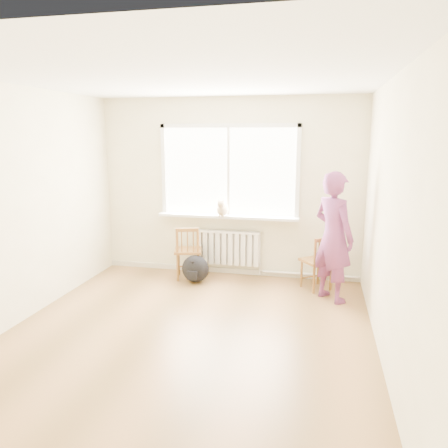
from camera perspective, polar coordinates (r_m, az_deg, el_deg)
The scene contains 13 objects.
floor at distance 4.94m, azimuth -4.89°, elevation -14.27°, with size 4.50×4.50×0.00m, color #986B3E.
ceiling at distance 4.48m, azimuth -5.52°, elevation 18.60°, with size 4.50×4.50×0.00m, color white.
back_wall at distance 6.67m, azimuth 0.69°, elevation 4.72°, with size 4.00×0.01×2.70m, color #F1E8C0.
window at distance 6.61m, azimuth 0.65°, elevation 7.38°, with size 2.12×0.05×1.42m.
windowsill at distance 6.63m, azimuth 0.48°, elevation 1.00°, with size 2.15×0.22×0.04m, color white.
radiator at distance 6.75m, azimuth 0.51°, elevation -3.06°, with size 1.00×0.12×0.55m.
heating_pipe at distance 6.75m, azimuth 11.07°, elevation -6.48°, with size 0.04×0.04×1.40m, color silver.
baseboard at distance 6.94m, azimuth 0.64°, elevation -6.10°, with size 4.00×0.03×0.08m, color beige.
chair_left at distance 6.60m, azimuth -4.73°, elevation -3.74°, with size 0.49×0.47×0.81m.
chair_right at distance 6.27m, azimuth 12.24°, elevation -4.97°, with size 0.53×0.52×0.77m.
person at distance 5.82m, azimuth 14.10°, elevation -1.65°, with size 0.62×0.41×1.70m, color #BB3E71.
cat at distance 6.54m, azimuth -0.21°, elevation 2.01°, with size 0.18×0.40×0.27m.
backpack at distance 6.50m, azimuth -3.76°, elevation -5.86°, with size 0.40×0.30×0.40m, color black.
Camera 1 is at (1.36, -4.23, 2.16)m, focal length 35.00 mm.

